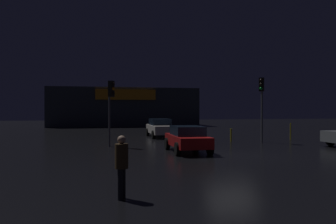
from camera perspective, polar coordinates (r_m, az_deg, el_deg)
The scene contains 9 objects.
ground_plane at distance 17.35m, azimuth 10.70°, elevation -7.17°, with size 120.00×120.00×0.00m, color black.
store_building at distance 49.57m, azimuth -7.67°, elevation 0.79°, with size 20.33×9.94×5.28m.
traffic_signal_opposite at distance 24.26m, azimuth 15.54°, elevation 2.62°, with size 0.41×0.43×4.50m.
traffic_signal_cross_left at distance 21.06m, azimuth -9.63°, elevation 2.42°, with size 0.43×0.42×4.06m.
car_near at distance 18.23m, azimuth 3.27°, elevation -4.45°, with size 1.99×4.16×1.40m.
car_far at distance 28.24m, azimuth -1.32°, elevation -2.64°, with size 1.95×4.60×1.52m.
pedestrian at distance 8.73m, azimuth -7.85°, elevation -8.42°, with size 0.46×0.46×1.62m.
bollard_kerb_a at distance 24.52m, azimuth 10.60°, elevation -3.88°, with size 0.11×0.11×0.93m, color gold.
bollard_kerb_b at distance 27.23m, azimuth 20.00°, elevation -3.10°, with size 0.08×0.08×1.28m, color gold.
Camera 1 is at (-6.78, -15.81, 2.27)m, focal length 36.08 mm.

